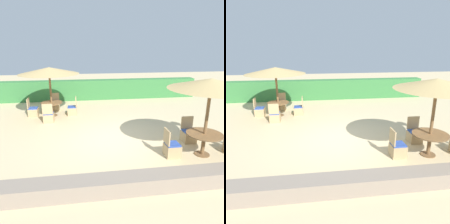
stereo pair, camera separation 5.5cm
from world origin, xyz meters
TOP-DOWN VIEW (x-y plane):
  - ground_plane at (0.00, 0.00)m, footprint 40.00×40.00m
  - hedge_row at (0.00, 6.58)m, footprint 13.00×0.70m
  - stone_border at (0.00, -3.14)m, footprint 10.00×0.56m
  - parasol_front_right at (2.67, -1.66)m, footprint 2.59×2.59m
  - round_table_front_right at (2.67, -1.66)m, footprint 1.14×1.14m
  - patio_chair_front_right_north at (2.69, -0.64)m, footprint 0.46×0.46m
  - patio_chair_front_right_west at (1.62, -1.61)m, footprint 0.46×0.46m
  - parasol_back_left at (-2.68, 3.31)m, footprint 2.91×2.91m
  - round_table_back_left at (-2.68, 3.31)m, footprint 1.06×1.06m
  - patio_chair_back_left_west at (-3.62, 3.35)m, footprint 0.46×0.46m
  - patio_chair_back_left_east at (-1.66, 3.31)m, footprint 0.46×0.46m
  - patio_chair_back_left_south at (-2.73, 2.33)m, footprint 0.46×0.46m
  - patio_chair_back_left_north at (-2.63, 4.29)m, footprint 0.46×0.46m

SIDE VIEW (x-z plane):
  - ground_plane at x=0.00m, z-range 0.00..0.00m
  - stone_border at x=0.00m, z-range 0.00..0.41m
  - patio_chair_front_right_north at x=2.69m, z-range -0.20..0.73m
  - patio_chair_front_right_west at x=1.62m, z-range -0.20..0.73m
  - patio_chair_back_left_west at x=-3.62m, z-range -0.20..0.73m
  - patio_chair_back_left_east at x=-1.66m, z-range -0.20..0.73m
  - patio_chair_back_left_south at x=-2.73m, z-range -0.20..0.73m
  - patio_chair_back_left_north at x=-2.63m, z-range -0.20..0.73m
  - round_table_back_left at x=-2.68m, z-range 0.20..0.90m
  - round_table_front_right at x=2.67m, z-range 0.23..0.98m
  - hedge_row at x=0.00m, z-range 0.00..1.28m
  - parasol_back_left at x=-2.68m, z-range 1.05..3.49m
  - parasol_front_right at x=2.67m, z-range 1.09..3.60m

